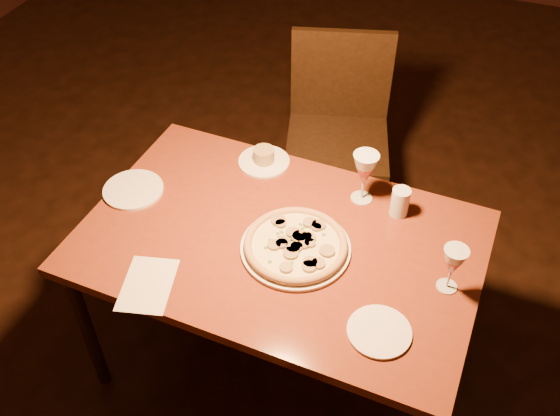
% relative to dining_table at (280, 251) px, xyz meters
% --- Properties ---
extents(floor, '(7.00, 7.00, 0.00)m').
position_rel_dining_table_xyz_m(floor, '(-0.07, 0.27, -0.65)').
color(floor, '#321910').
rests_on(floor, ground).
extents(dining_table, '(1.37, 0.91, 0.71)m').
position_rel_dining_table_xyz_m(dining_table, '(0.00, 0.00, 0.00)').
color(dining_table, maroon).
rests_on(dining_table, floor).
extents(chair_far, '(0.56, 0.56, 0.94)m').
position_rel_dining_table_xyz_m(chair_far, '(-0.06, 0.91, -0.12)').
color(chair_far, black).
rests_on(chair_far, floor).
extents(pizza_plate, '(0.37, 0.37, 0.04)m').
position_rel_dining_table_xyz_m(pizza_plate, '(0.07, -0.03, 0.08)').
color(pizza_plate, white).
rests_on(pizza_plate, dining_table).
extents(ramekin_saucer, '(0.20, 0.20, 0.06)m').
position_rel_dining_table_xyz_m(ramekin_saucer, '(-0.20, 0.36, 0.08)').
color(ramekin_saucer, white).
rests_on(ramekin_saucer, dining_table).
extents(wine_glass_far, '(0.09, 0.09, 0.20)m').
position_rel_dining_table_xyz_m(wine_glass_far, '(0.20, 0.29, 0.16)').
color(wine_glass_far, '#BC504E').
rests_on(wine_glass_far, dining_table).
extents(wine_glass_right, '(0.08, 0.08, 0.17)m').
position_rel_dining_table_xyz_m(wine_glass_right, '(0.56, -0.01, 0.15)').
color(wine_glass_right, '#BC504E').
rests_on(wine_glass_right, dining_table).
extents(water_tumbler, '(0.06, 0.06, 0.11)m').
position_rel_dining_table_xyz_m(water_tumbler, '(0.35, 0.26, 0.12)').
color(water_tumbler, silver).
rests_on(water_tumbler, dining_table).
extents(side_plate_left, '(0.22, 0.22, 0.01)m').
position_rel_dining_table_xyz_m(side_plate_left, '(-0.59, 0.04, 0.07)').
color(side_plate_left, white).
rests_on(side_plate_left, dining_table).
extents(side_plate_near, '(0.19, 0.19, 0.01)m').
position_rel_dining_table_xyz_m(side_plate_near, '(0.41, -0.25, 0.07)').
color(side_plate_near, white).
rests_on(side_plate_near, dining_table).
extents(menu_card, '(0.20, 0.26, 0.00)m').
position_rel_dining_table_xyz_m(menu_card, '(-0.32, -0.33, 0.06)').
color(menu_card, silver).
rests_on(menu_card, dining_table).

